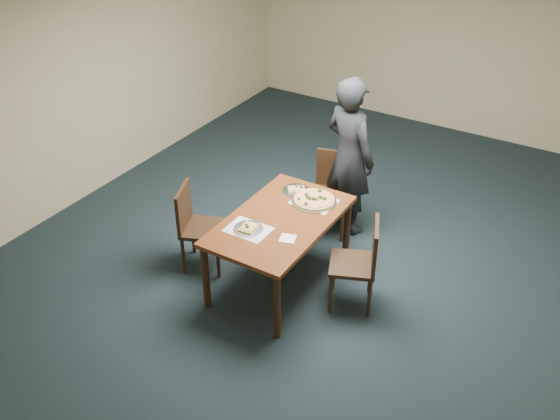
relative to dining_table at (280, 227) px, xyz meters
The scene contains 13 objects.
ground 0.78m from the dining_table, 77.41° to the left, with size 8.00×8.00×0.00m, color black.
room_shell 1.16m from the dining_table, 77.41° to the left, with size 8.00×8.00×8.00m.
dining_table is the anchor object (origin of this frame).
chair_far 1.16m from the dining_table, 91.13° to the left, with size 0.51×0.51×0.91m.
chair_left 0.91m from the dining_table, 167.24° to the right, with size 0.55×0.55×0.91m.
chair_right 0.83m from the dining_table, ahead, with size 0.55×0.55×0.91m.
diner 1.27m from the dining_table, 84.82° to the left, with size 0.65×0.43×1.78m, color black.
placemat_main 0.47m from the dining_table, 74.04° to the left, with size 0.42×0.32×0.00m, color white.
placemat_near 0.35m from the dining_table, 117.43° to the right, with size 0.40×0.30×0.00m, color white.
pizza_pan 0.47m from the dining_table, 74.07° to the left, with size 0.45×0.45×0.08m.
slice_plate_near 0.36m from the dining_table, 117.46° to the right, with size 0.28×0.28×0.06m.
slice_plate_far 0.56m from the dining_table, 103.43° to the left, with size 0.28×0.28×0.06m.
napkin 0.35m from the dining_table, 46.44° to the right, with size 0.14×0.14×0.01m, color white.
Camera 1 is at (2.48, -4.61, 4.01)m, focal length 40.00 mm.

